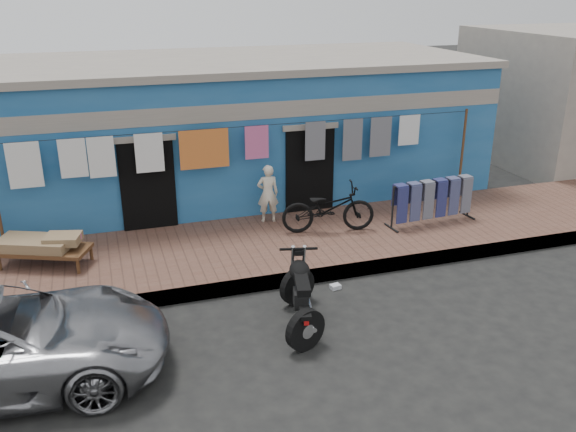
% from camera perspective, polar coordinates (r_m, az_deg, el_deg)
% --- Properties ---
extents(ground, '(80.00, 80.00, 0.00)m').
position_cam_1_polar(ground, '(9.64, 3.72, -10.49)').
color(ground, black).
rests_on(ground, ground).
extents(sidewalk, '(28.00, 3.00, 0.25)m').
position_cam_1_polar(sidewalk, '(12.10, -1.46, -2.92)').
color(sidewalk, brown).
rests_on(sidewalk, ground).
extents(curb, '(28.00, 0.10, 0.25)m').
position_cam_1_polar(curb, '(10.85, 0.73, -5.88)').
color(curb, gray).
rests_on(curb, ground).
extents(building, '(12.20, 5.20, 3.36)m').
position_cam_1_polar(building, '(15.30, -5.81, 8.26)').
color(building, '#1C558F').
rests_on(building, ground).
extents(clothesline, '(10.06, 0.06, 2.10)m').
position_cam_1_polar(clothesline, '(12.56, -5.46, 6.08)').
color(clothesline, brown).
rests_on(clothesline, sidewalk).
extents(seated_person, '(0.49, 0.36, 1.25)m').
position_cam_1_polar(seated_person, '(12.85, -1.90, 2.12)').
color(seated_person, beige).
rests_on(seated_person, sidewalk).
extents(bicycle, '(1.97, 1.00, 1.22)m').
position_cam_1_polar(bicycle, '(12.35, 3.80, 1.22)').
color(bicycle, black).
rests_on(bicycle, sidewalk).
extents(motorcycle, '(1.40, 2.00, 1.11)m').
position_cam_1_polar(motorcycle, '(9.45, 1.24, -7.24)').
color(motorcycle, black).
rests_on(motorcycle, ground).
extents(charpoy, '(2.19, 1.96, 0.55)m').
position_cam_1_polar(charpoy, '(11.80, -21.78, -3.04)').
color(charpoy, brown).
rests_on(charpoy, sidewalk).
extents(jeans_rack, '(2.09, 0.73, 0.97)m').
position_cam_1_polar(jeans_rack, '(13.17, 13.33, 1.39)').
color(jeans_rack, black).
rests_on(jeans_rack, sidewalk).
extents(litter_a, '(0.20, 0.17, 0.08)m').
position_cam_1_polar(litter_a, '(10.79, 4.45, -6.61)').
color(litter_a, silver).
rests_on(litter_a, ground).
extents(litter_b, '(0.17, 0.19, 0.08)m').
position_cam_1_polar(litter_b, '(10.57, 0.98, -7.16)').
color(litter_b, silver).
rests_on(litter_b, ground).
extents(litter_c, '(0.18, 0.21, 0.07)m').
position_cam_1_polar(litter_c, '(10.55, 1.61, -7.25)').
color(litter_c, silver).
rests_on(litter_c, ground).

